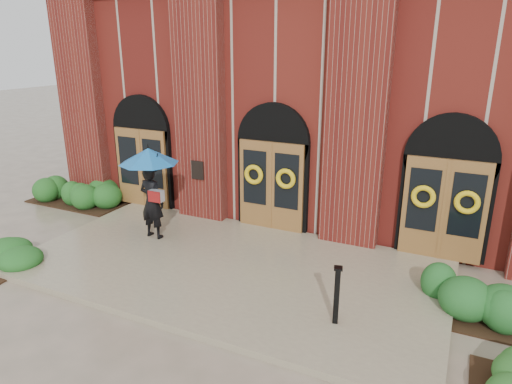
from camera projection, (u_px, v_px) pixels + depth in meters
The scene contains 8 objects.
ground at pixel (225, 273), 10.83m from camera, with size 90.00×90.00×0.00m, color gray.
landing at pixel (228, 267), 10.93m from camera, with size 10.00×5.30×0.15m, color gray.
church_building at pixel (336, 90), 17.29m from camera, with size 16.20×12.53×7.00m.
man_with_umbrella at pixel (150, 176), 11.95m from camera, with size 1.63×1.63×2.47m.
metal_post at pixel (337, 294), 8.46m from camera, with size 0.19×0.19×1.16m.
hedge_wall_left at pixel (75, 192), 15.45m from camera, with size 3.06×1.22×0.79m, color #1E551C.
hedge_wall_right at pixel (482, 301), 8.91m from camera, with size 3.04×1.22×0.78m, color #1D5420.
hedge_front_left at pixel (2, 256), 11.11m from camera, with size 1.43×1.23×0.51m, color #1E561D.
Camera 1 is at (4.82, -8.45, 5.19)m, focal length 32.00 mm.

